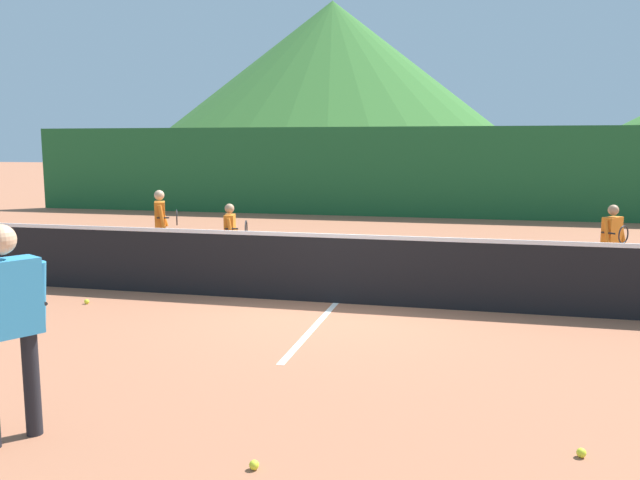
% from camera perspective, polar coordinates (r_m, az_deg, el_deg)
% --- Properties ---
extents(ground_plane, '(120.00, 120.00, 0.00)m').
position_cam_1_polar(ground_plane, '(9.22, 1.40, -5.47)').
color(ground_plane, '#A86647').
extents(line_baseline_far, '(11.51, 0.08, 0.01)m').
position_cam_1_polar(line_baseline_far, '(15.36, 6.39, 0.06)').
color(line_baseline_far, white).
rests_on(line_baseline_far, ground).
extents(line_service_center, '(0.08, 5.35, 0.01)m').
position_cam_1_polar(line_service_center, '(9.22, 1.40, -5.45)').
color(line_service_center, white).
rests_on(line_service_center, ground).
extents(tennis_net, '(11.14, 0.08, 1.05)m').
position_cam_1_polar(tennis_net, '(9.12, 1.41, -2.42)').
color(tennis_net, '#333338').
rests_on(tennis_net, ground).
extents(instructor, '(0.53, 0.82, 1.63)m').
position_cam_1_polar(instructor, '(5.34, -25.55, -5.71)').
color(instructor, black).
rests_on(instructor, ground).
extents(student_0, '(0.62, 0.56, 1.36)m').
position_cam_1_polar(student_0, '(12.50, -13.61, 1.74)').
color(student_0, black).
rests_on(student_0, ground).
extents(student_1, '(0.51, 0.52, 1.19)m').
position_cam_1_polar(student_1, '(11.36, -7.73, 0.76)').
color(student_1, black).
rests_on(student_1, ground).
extents(student_2, '(0.44, 0.68, 1.24)m').
position_cam_1_polar(student_2, '(11.50, 23.96, 0.35)').
color(student_2, navy).
rests_on(student_2, ground).
extents(tennis_ball_0, '(0.07, 0.07, 0.07)m').
position_cam_1_polar(tennis_ball_0, '(4.76, -5.73, -18.80)').
color(tennis_ball_0, yellow).
rests_on(tennis_ball_0, ground).
extents(tennis_ball_3, '(0.07, 0.07, 0.07)m').
position_cam_1_polar(tennis_ball_3, '(5.24, 21.67, -16.74)').
color(tennis_ball_3, yellow).
rests_on(tennis_ball_3, ground).
extents(tennis_ball_5, '(0.07, 0.07, 0.07)m').
position_cam_1_polar(tennis_ball_5, '(9.71, -19.53, -5.04)').
color(tennis_ball_5, yellow).
rests_on(tennis_ball_5, ground).
extents(windscreen_fence, '(25.32, 0.08, 2.70)m').
position_cam_1_polar(windscreen_fence, '(19.95, 8.18, 5.82)').
color(windscreen_fence, '#1E5B2D').
rests_on(windscreen_fence, ground).
extents(hill_0, '(48.29, 48.29, 18.63)m').
position_cam_1_polar(hill_0, '(79.88, 1.08, 13.45)').
color(hill_0, '#38702D').
rests_on(hill_0, ground).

